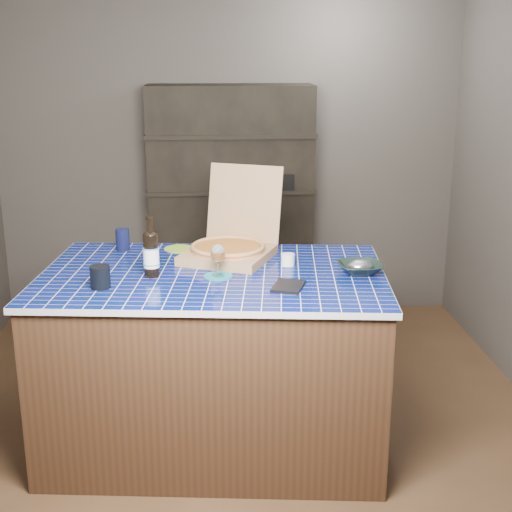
{
  "coord_description": "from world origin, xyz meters",
  "views": [
    {
      "loc": [
        -0.14,
        -3.69,
        2.05
      ],
      "look_at": [
        0.09,
        0.0,
        0.97
      ],
      "focal_mm": 50.0,
      "sensor_mm": 36.0,
      "label": 1
    }
  ],
  "objects": [
    {
      "name": "wine_glass",
      "position": [
        -0.12,
        -0.31,
        1.07
      ],
      "size": [
        0.07,
        0.07,
        0.16
      ],
      "color": "white",
      "rests_on": "teal_trivet"
    },
    {
      "name": "kitchen_island",
      "position": [
        -0.14,
        -0.24,
        0.48
      ],
      "size": [
        1.84,
        1.27,
        0.95
      ],
      "rotation": [
        0.0,
        0.0,
        -0.1
      ],
      "color": "#3F2618",
      "rests_on": "floor"
    },
    {
      "name": "shelving_unit",
      "position": [
        0.0,
        1.53,
        0.9
      ],
      "size": [
        1.2,
        0.41,
        1.8
      ],
      "color": "black",
      "rests_on": "floor"
    },
    {
      "name": "foil_contents",
      "position": [
        0.6,
        -0.3,
        0.99
      ],
      "size": [
        0.13,
        0.11,
        0.06
      ],
      "primitive_type": "ellipsoid",
      "color": "#B1B2BC",
      "rests_on": "bowl"
    },
    {
      "name": "white_jar",
      "position": [
        0.25,
        -0.14,
        0.99
      ],
      "size": [
        0.07,
        0.07,
        0.06
      ],
      "primitive_type": "cylinder",
      "color": "white",
      "rests_on": "kitchen_island"
    },
    {
      "name": "dvd_case",
      "position": [
        0.21,
        -0.5,
        0.96
      ],
      "size": [
        0.19,
        0.22,
        0.02
      ],
      "primitive_type": "cube",
      "rotation": [
        0.0,
        0.0,
        -0.32
      ],
      "color": "black",
      "rests_on": "kitchen_island"
    },
    {
      "name": "navy_cup",
      "position": [
        -0.65,
        0.22,
        1.02
      ],
      "size": [
        0.08,
        0.08,
        0.12
      ],
      "primitive_type": "cylinder",
      "color": "black",
      "rests_on": "kitchen_island"
    },
    {
      "name": "pizza_box",
      "position": [
        -0.05,
        0.02,
        1.02
      ],
      "size": [
        0.6,
        0.65,
        0.47
      ],
      "rotation": [
        0.0,
        0.0,
        -0.4
      ],
      "color": "#92744B",
      "rests_on": "kitchen_island"
    },
    {
      "name": "tumbler",
      "position": [
        -0.68,
        -0.44,
        1.01
      ],
      "size": [
        0.1,
        0.1,
        0.11
      ],
      "primitive_type": "cylinder",
      "color": "black",
      "rests_on": "kitchen_island"
    },
    {
      "name": "mead_bottle",
      "position": [
        -0.45,
        -0.28,
        1.07
      ],
      "size": [
        0.08,
        0.08,
        0.31
      ],
      "color": "black",
      "rests_on": "kitchen_island"
    },
    {
      "name": "green_trivet",
      "position": [
        -0.33,
        0.21,
        0.96
      ],
      "size": [
        0.17,
        0.17,
        0.01
      ],
      "primitive_type": "cylinder",
      "color": "#7CAD25",
      "rests_on": "kitchen_island"
    },
    {
      "name": "bowl",
      "position": [
        0.6,
        -0.3,
        0.98
      ],
      "size": [
        0.23,
        0.23,
        0.05
      ],
      "primitive_type": "imported",
      "rotation": [
        0.0,
        0.0,
        0.06
      ],
      "color": "black",
      "rests_on": "kitchen_island"
    },
    {
      "name": "room",
      "position": [
        0.0,
        0.0,
        1.25
      ],
      "size": [
        3.5,
        3.5,
        3.5
      ],
      "color": "brown",
      "rests_on": "ground"
    },
    {
      "name": "teal_trivet",
      "position": [
        -0.12,
        -0.31,
        0.96
      ],
      "size": [
        0.15,
        0.15,
        0.01
      ],
      "primitive_type": "cylinder",
      "color": "teal",
      "rests_on": "kitchen_island"
    }
  ]
}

